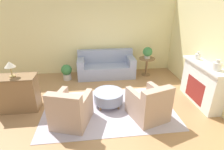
# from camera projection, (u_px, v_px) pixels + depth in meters

# --- Properties ---
(ground_plane) EXTENTS (16.00, 16.00, 0.00)m
(ground_plane) POSITION_uv_depth(u_px,v_px,m) (109.00, 110.00, 4.61)
(ground_plane) COLOR #AD7F51
(wall_back) EXTENTS (9.38, 0.12, 2.80)m
(wall_back) POSITION_uv_depth(u_px,v_px,m) (101.00, 36.00, 6.54)
(wall_back) COLOR beige
(wall_back) RESTS_ON ground_plane
(wall_right) EXTENTS (0.12, 9.48, 2.80)m
(wall_right) POSITION_uv_depth(u_px,v_px,m) (220.00, 55.00, 4.35)
(wall_right) COLOR beige
(wall_right) RESTS_ON ground_plane
(rug) EXTENTS (3.38, 2.07, 0.01)m
(rug) POSITION_uv_depth(u_px,v_px,m) (109.00, 109.00, 4.61)
(rug) COLOR #BCB2C1
(rug) RESTS_ON ground_plane
(couch) EXTENTS (2.06, 0.86, 0.95)m
(couch) POSITION_uv_depth(u_px,v_px,m) (106.00, 67.00, 6.50)
(couch) COLOR #8E99B2
(couch) RESTS_ON ground_plane
(armchair_left) EXTENTS (1.00, 1.05, 0.91)m
(armchair_left) POSITION_uv_depth(u_px,v_px,m) (71.00, 111.00, 3.97)
(armchair_left) COLOR tan
(armchair_left) RESTS_ON rug
(armchair_right) EXTENTS (1.00, 1.05, 0.91)m
(armchair_right) POSITION_uv_depth(u_px,v_px,m) (149.00, 105.00, 4.17)
(armchair_right) COLOR tan
(armchair_right) RESTS_ON rug
(ottoman_table) EXTENTS (0.79, 0.79, 0.40)m
(ottoman_table) POSITION_uv_depth(u_px,v_px,m) (109.00, 96.00, 4.71)
(ottoman_table) COLOR #8E99B2
(ottoman_table) RESTS_ON rug
(side_table) EXTENTS (0.58, 0.58, 0.67)m
(side_table) POSITION_uv_depth(u_px,v_px,m) (147.00, 63.00, 6.51)
(side_table) COLOR olive
(side_table) RESTS_ON ground_plane
(fireplace) EXTENTS (0.44, 1.54, 1.13)m
(fireplace) POSITION_uv_depth(u_px,v_px,m) (202.00, 83.00, 4.73)
(fireplace) COLOR white
(fireplace) RESTS_ON ground_plane
(dresser) EXTENTS (1.06, 0.51, 0.94)m
(dresser) POSITION_uv_depth(u_px,v_px,m) (17.00, 93.00, 4.44)
(dresser) COLOR olive
(dresser) RESTS_ON ground_plane
(vase_mantel_near) EXTENTS (0.16, 0.16, 0.22)m
(vase_mantel_near) POSITION_uv_depth(u_px,v_px,m) (198.00, 56.00, 4.84)
(vase_mantel_near) COLOR silver
(vase_mantel_near) RESTS_ON fireplace
(vase_mantel_far) EXTENTS (0.22, 0.22, 0.26)m
(vase_mantel_far) POSITION_uv_depth(u_px,v_px,m) (217.00, 66.00, 4.11)
(vase_mantel_far) COLOR silver
(vase_mantel_far) RESTS_ON fireplace
(potted_plant_on_side_table) EXTENTS (0.34, 0.34, 0.41)m
(potted_plant_on_side_table) POSITION_uv_depth(u_px,v_px,m) (148.00, 52.00, 6.33)
(potted_plant_on_side_table) COLOR beige
(potted_plant_on_side_table) RESTS_ON side_table
(potted_plant_floor) EXTENTS (0.38, 0.38, 0.56)m
(potted_plant_floor) POSITION_uv_depth(u_px,v_px,m) (67.00, 72.00, 6.19)
(potted_plant_floor) COLOR beige
(potted_plant_floor) RESTS_ON ground_plane
(table_lamp) EXTENTS (0.25, 0.25, 0.39)m
(table_lamp) POSITION_uv_depth(u_px,v_px,m) (10.00, 65.00, 4.14)
(table_lamp) COLOR tan
(table_lamp) RESTS_ON dresser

